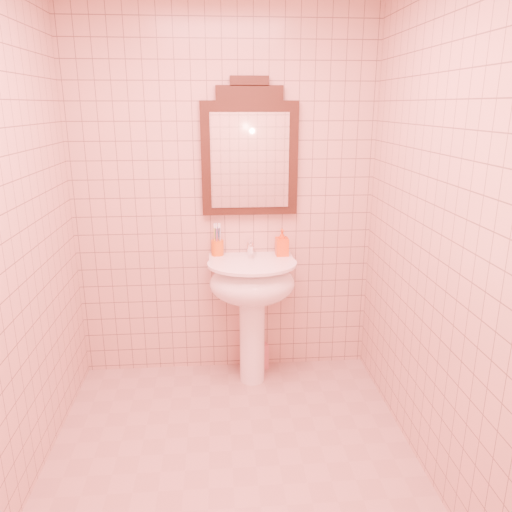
{
  "coord_description": "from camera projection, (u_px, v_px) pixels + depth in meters",
  "views": [
    {
      "loc": [
        -0.05,
        -2.2,
        1.84
      ],
      "look_at": [
        0.17,
        0.55,
        1.0
      ],
      "focal_mm": 35.0,
      "sensor_mm": 36.0,
      "label": 1
    }
  ],
  "objects": [
    {
      "name": "back_wall",
      "position": [
        224.0,
        197.0,
        3.32
      ],
      "size": [
        2.0,
        0.02,
        2.5
      ],
      "primitive_type": "cube",
      "color": "tan",
      "rests_on": "floor"
    },
    {
      "name": "pedestal_sink",
      "position": [
        252.0,
        291.0,
        3.28
      ],
      "size": [
        0.58,
        0.58,
        0.86
      ],
      "color": "white",
      "rests_on": "floor"
    },
    {
      "name": "toothbrush_cup",
      "position": [
        217.0,
        247.0,
        3.36
      ],
      "size": [
        0.08,
        0.08,
        0.19
      ],
      "rotation": [
        0.0,
        0.0,
        -0.36
      ],
      "color": "#D85E12",
      "rests_on": "pedestal_sink"
    },
    {
      "name": "floor",
      "position": [
        233.0,
        468.0,
        2.63
      ],
      "size": [
        2.2,
        2.2,
        0.0
      ],
      "primitive_type": "plane",
      "color": "tan",
      "rests_on": "ground"
    },
    {
      "name": "faucet",
      "position": [
        251.0,
        248.0,
        3.34
      ],
      "size": [
        0.04,
        0.16,
        0.11
      ],
      "color": "white",
      "rests_on": "pedestal_sink"
    },
    {
      "name": "mirror",
      "position": [
        250.0,
        153.0,
        3.22
      ],
      "size": [
        0.63,
        0.06,
        0.87
      ],
      "color": "black",
      "rests_on": "back_wall"
    },
    {
      "name": "towel",
      "position": [
        256.0,
        356.0,
        3.61
      ],
      "size": [
        0.18,
        0.15,
        0.19
      ],
      "primitive_type": "cube",
      "rotation": [
        0.0,
        0.0,
        0.33
      ],
      "color": "pink",
      "rests_on": "floor"
    },
    {
      "name": "soap_dispenser",
      "position": [
        282.0,
        243.0,
        3.34
      ],
      "size": [
        0.09,
        0.09,
        0.18
      ],
      "primitive_type": "imported",
      "rotation": [
        0.0,
        0.0,
        0.05
      ],
      "color": "#DE4B12",
      "rests_on": "pedestal_sink"
    }
  ]
}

